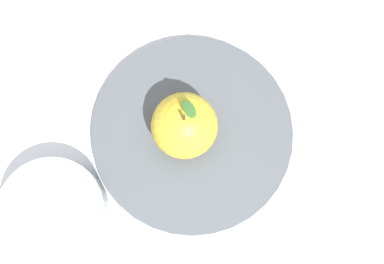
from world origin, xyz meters
TOP-DOWN VIEW (x-y plane):
  - ground_plane at (0.00, 0.00)m, footprint 2.40×2.40m
  - dinner_plate at (-0.03, -0.04)m, footprint 0.25×0.25m
  - apple at (-0.04, -0.03)m, footprint 0.08×0.08m
  - side_bowl at (-0.20, 0.04)m, footprint 0.12×0.12m

SIDE VIEW (x-z plane):
  - ground_plane at x=0.00m, z-range 0.00..0.00m
  - dinner_plate at x=-0.03m, z-range 0.00..0.02m
  - side_bowl at x=-0.20m, z-range 0.00..0.05m
  - apple at x=-0.04m, z-range 0.01..0.10m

